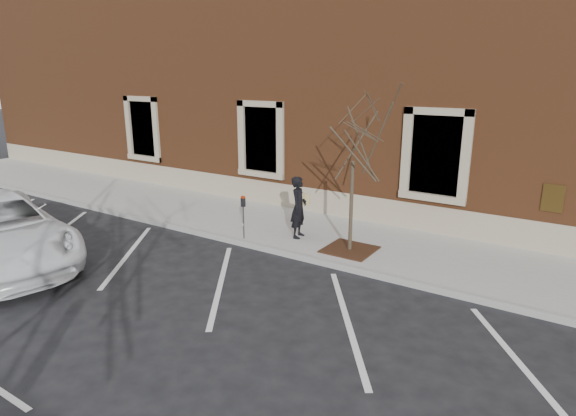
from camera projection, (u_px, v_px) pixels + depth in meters
The scene contains 9 objects.
ground at pixel (276, 253), 12.75m from camera, with size 120.00×120.00×0.00m, color #28282B.
sidewalk_near at pixel (309, 233), 14.14m from camera, with size 40.00×3.50×0.15m, color #BAB6AF.
curb_near at pixel (275, 251), 12.69m from camera, with size 40.00×0.12×0.15m, color #9E9E99.
parking_stripes at pixel (221, 282), 10.98m from camera, with size 28.00×4.40×0.01m, color silver, non-canonical shape.
building_civic at pixel (393, 90), 17.90m from camera, with size 40.00×8.62×8.00m.
man at pixel (299, 207), 13.32m from camera, with size 0.63×0.41×1.73m, color black.
parking_meter at pixel (243, 209), 13.18m from camera, with size 0.11×0.09×1.22m.
tree_grate at pixel (350, 249), 12.54m from camera, with size 1.24×1.24×0.03m, color #3F2514.
sapling at pixel (354, 135), 11.73m from camera, with size 2.56×2.56×4.27m.
Camera 1 is at (6.82, -9.81, 4.61)m, focal length 30.00 mm.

